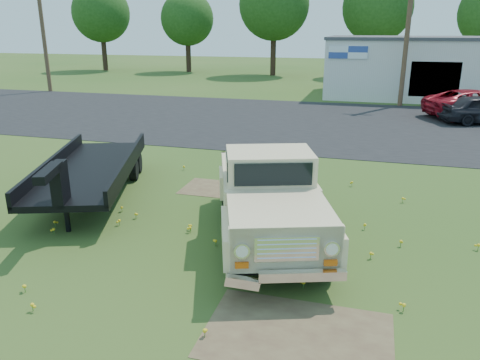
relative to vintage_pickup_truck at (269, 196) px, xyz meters
name	(u,v)px	position (x,y,z in m)	size (l,w,h in m)	color
ground	(253,245)	(-0.24, -0.46, -1.06)	(140.00, 140.00, 0.00)	#294B18
asphalt_lot	(324,123)	(-0.24, 14.54, -1.06)	(90.00, 14.00, 0.02)	black
dirt_patch_a	(297,335)	(1.26, -3.46, -1.06)	(3.00, 2.00, 0.01)	brown
dirt_patch_b	(219,189)	(-2.24, 3.04, -1.06)	(2.20, 1.60, 0.01)	brown
commercial_building	(430,67)	(5.76, 26.54, 1.04)	(14.20, 8.20, 4.15)	silver
utility_pole_west	(43,30)	(-22.24, 21.54, 3.54)	(1.60, 0.30, 9.00)	#4E3524
utility_pole_mid	(408,30)	(3.76, 21.54, 3.54)	(1.60, 0.30, 9.00)	#4E3524
treeline_a	(101,13)	(-28.24, 39.54, 5.24)	(6.40, 6.40, 9.52)	#322117
treeline_b	(187,19)	(-18.24, 40.54, 4.60)	(5.76, 5.76, 8.57)	#322117
treeline_c	(274,5)	(-8.24, 39.04, 5.87)	(7.04, 7.04, 10.47)	#322117
treeline_d	(378,7)	(1.76, 40.04, 5.55)	(6.72, 6.72, 10.00)	#322117
vintage_pickup_truck	(269,196)	(0.00, 0.00, 0.00)	(2.28, 5.86, 2.13)	#D2BB8D
flatbed_trailer	(91,165)	(-5.61, 1.47, -0.14)	(2.27, 6.80, 1.85)	black
red_pickup	(476,104)	(7.52, 18.14, -0.30)	(2.52, 5.47, 1.52)	maroon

